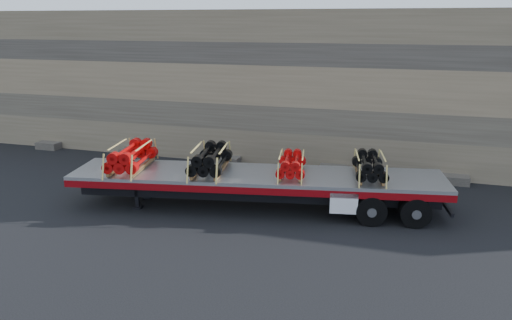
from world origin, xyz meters
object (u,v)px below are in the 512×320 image
Objects in this scene: bundle_midrear at (291,165)px; bundle_rear at (370,167)px; trailer at (256,191)px; bundle_midfront at (210,160)px; bundle_front at (131,157)px.

bundle_rear reaches higher than bundle_midrear.
trailer is at bearing 180.00° from bundle_midrear.
bundle_midrear is 2.68m from bundle_rear.
bundle_rear is (3.86, 0.69, 1.03)m from trailer.
bundle_rear is at bearing 0.00° from bundle_midfront.
bundle_front is at bearing 180.00° from bundle_midrear.
bundle_midfront reaches higher than bundle_rear.
bundle_rear reaches higher than trailer.
bundle_front is 1.16× the size of bundle_rear.
trailer is 1.98m from bundle_midfront.
bundle_front reaches higher than bundle_midfront.
bundle_rear is (8.36, 1.49, -0.06)m from bundle_front.
bundle_front is 1.27× the size of bundle_midrear.
bundle_midrear is (5.72, 1.02, -0.09)m from bundle_front.
bundle_front is (-4.50, -0.80, 1.09)m from trailer.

